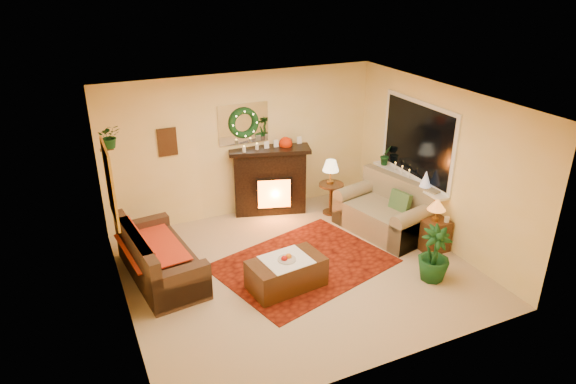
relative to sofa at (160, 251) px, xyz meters
name	(u,v)px	position (x,y,z in m)	size (l,w,h in m)	color
floor	(298,269)	(1.91, -0.67, -0.43)	(5.00, 5.00, 0.00)	beige
ceiling	(299,102)	(1.91, -0.67, 2.17)	(5.00, 5.00, 0.00)	white
wall_back	(244,145)	(1.91, 1.58, 0.87)	(5.00, 5.00, 0.00)	#EFD88C
wall_front	(390,270)	(1.91, -2.92, 0.87)	(5.00, 5.00, 0.00)	#EFD88C
wall_left	(116,226)	(-0.59, -0.67, 0.87)	(4.50, 4.50, 0.00)	#EFD88C
wall_right	(438,165)	(4.41, -0.67, 0.87)	(4.50, 4.50, 0.00)	#EFD88C
area_rug	(304,264)	(2.06, -0.58, -0.42)	(2.51, 1.88, 0.01)	maroon
sofa	(160,251)	(0.00, 0.00, 0.00)	(0.82, 1.86, 0.80)	#3D2811
red_throw	(152,247)	(-0.09, 0.13, 0.03)	(0.79, 1.29, 0.02)	#B02626
fireplace	(270,184)	(2.31, 1.37, 0.12)	(1.29, 0.41, 1.18)	black
poinsettia	(286,144)	(2.62, 1.34, 0.87)	(0.24, 0.24, 0.24)	red
mantel_candle_a	(244,152)	(1.83, 1.35, 0.83)	(0.06, 0.06, 0.19)	beige
mantel_candle_b	(257,149)	(2.08, 1.38, 0.83)	(0.07, 0.07, 0.20)	white
mantel_mirror	(243,124)	(1.91, 1.56, 1.27)	(0.92, 0.02, 0.72)	white
wreath	(244,123)	(1.91, 1.52, 1.29)	(0.55, 0.55, 0.11)	#194719
wall_art	(167,142)	(0.56, 1.56, 1.12)	(0.32, 0.03, 0.48)	#381E11
gold_mirror	(110,183)	(-0.57, -0.37, 1.32)	(0.03, 0.84, 1.00)	gold
hanging_plant	(111,147)	(-0.43, 0.38, 1.54)	(0.33, 0.28, 0.36)	#194719
loveseat	(383,209)	(3.77, -0.17, -0.01)	(0.91, 1.58, 0.91)	gray
window_frame	(418,141)	(4.39, -0.12, 1.12)	(0.03, 1.86, 1.36)	white
window_glass	(417,141)	(4.38, -0.12, 1.12)	(0.02, 1.70, 1.22)	black
window_sill	(409,179)	(4.29, -0.12, 0.44)	(0.22, 1.86, 0.04)	white
mini_tree	(426,179)	(4.27, -0.58, 0.61)	(0.20, 0.20, 0.30)	silver
sill_plant	(386,155)	(4.29, 0.59, 0.66)	(0.26, 0.21, 0.47)	#16481E
side_table_round	(331,197)	(3.30, 0.82, -0.10)	(0.45, 0.45, 0.59)	black
lamp_cream	(331,169)	(3.29, 0.85, 0.45)	(0.30, 0.30, 0.46)	beige
end_table_square	(433,234)	(4.17, -1.02, -0.16)	(0.43, 0.43, 0.53)	black
lamp_tiffany	(436,209)	(4.14, -1.06, 0.32)	(0.29, 0.29, 0.42)	#FFA218
coffee_table	(286,274)	(1.56, -1.02, -0.22)	(1.07, 0.59, 0.45)	#372716
fruit_bowl	(287,261)	(1.56, -1.04, 0.02)	(0.26, 0.26, 0.06)	beige
floor_palm	(434,252)	(3.60, -1.73, 0.02)	(1.40, 1.40, 2.50)	#285926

